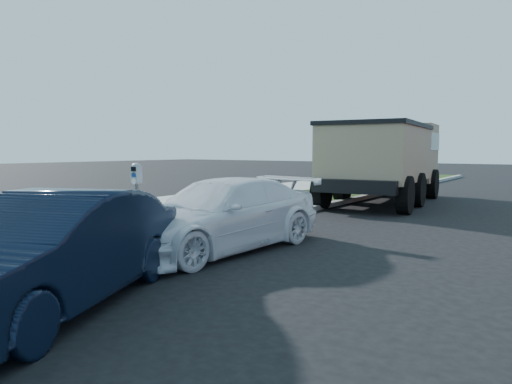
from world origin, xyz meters
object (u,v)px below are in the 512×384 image
Objects in this scene: parking_meter at (137,184)px; white_wagon at (221,214)px; navy_sedan at (52,251)px; dump_truck at (386,157)px.

parking_meter is 0.32× the size of white_wagon.
navy_sedan is (0.46, -3.64, 0.02)m from white_wagon.
white_wagon is at bearing 25.69° from parking_meter.
white_wagon is at bearing -94.57° from dump_truck.
dump_truck reaches higher than navy_sedan.
navy_sedan is 0.55× the size of dump_truck.
navy_sedan is at bearing -77.83° from white_wagon.
dump_truck is (-0.67, 13.13, 0.92)m from navy_sedan.
dump_truck is at bearing 96.20° from white_wagon.
navy_sedan is at bearing -56.95° from parking_meter.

